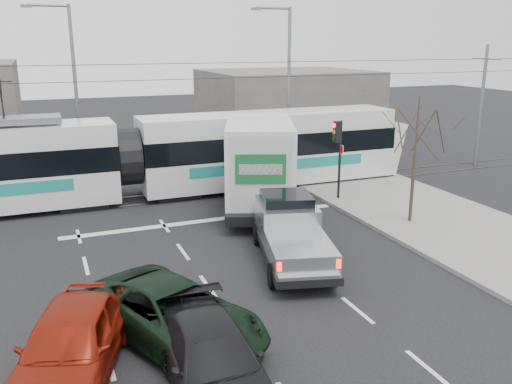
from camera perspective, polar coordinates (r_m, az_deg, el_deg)
name	(u,v)px	position (r m, az deg, el deg)	size (l,w,h in m)	color
ground	(260,277)	(17.25, 0.38, -8.99)	(120.00, 120.00, 0.00)	black
sidewalk_right	(482,238)	(22.00, 22.70, -4.49)	(6.00, 60.00, 0.15)	gray
rails	(181,196)	(26.22, -7.90, -0.40)	(60.00, 1.60, 0.03)	#33302D
building_right	(286,103)	(42.74, 3.17, 9.31)	(12.00, 10.00, 5.00)	slate
bare_tree	(417,132)	(22.00, 16.57, 6.11)	(2.40, 2.40, 5.00)	#47382B
traffic_signal	(338,143)	(24.80, 8.62, 5.13)	(0.44, 0.44, 3.60)	black
street_lamp_near	(286,79)	(31.51, 3.16, 11.83)	(2.38, 0.25, 9.00)	slate
street_lamp_far	(71,82)	(30.64, -18.86, 10.93)	(2.38, 0.25, 9.00)	slate
catenary	(178,115)	(25.44, -8.23, 8.00)	(60.00, 0.20, 7.00)	black
tram	(127,158)	(25.62, -13.46, 3.47)	(27.30, 2.81, 5.57)	silver
silver_pickup	(290,230)	(18.34, 3.58, -3.99)	(3.34, 6.04, 2.08)	black
box_truck	(259,165)	(23.69, 0.31, 2.87)	(5.38, 8.36, 3.96)	black
navy_pickup	(254,180)	(24.28, -0.20, 1.31)	(3.40, 6.02, 2.40)	black
green_car	(174,313)	(13.77, -8.68, -12.51)	(2.42, 5.26, 1.46)	black
red_car	(71,344)	(12.87, -18.87, -14.87)	(1.96, 4.86, 1.66)	maroon
dark_car	(213,360)	(11.98, -4.56, -17.24)	(1.94, 4.76, 1.38)	black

